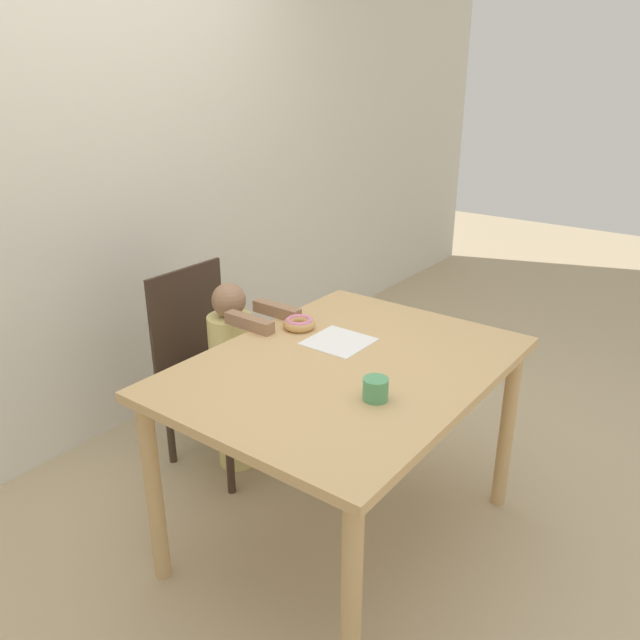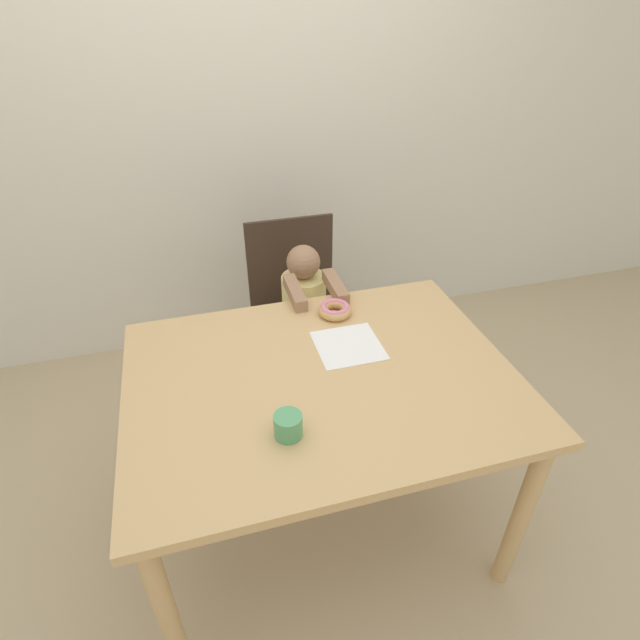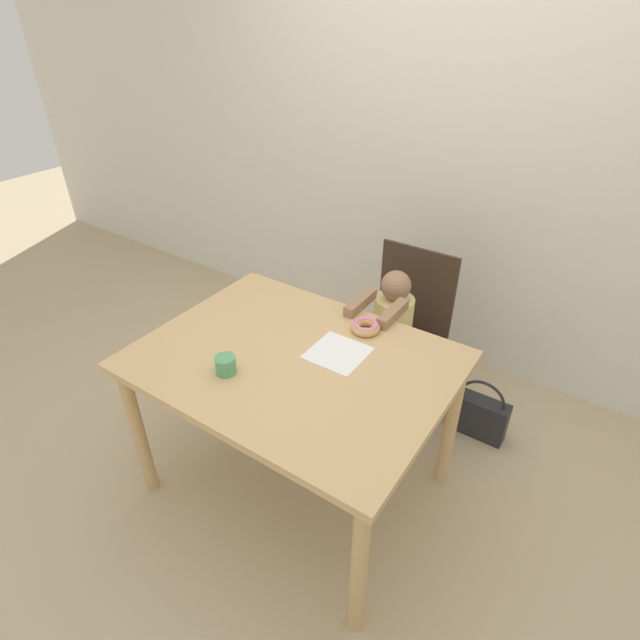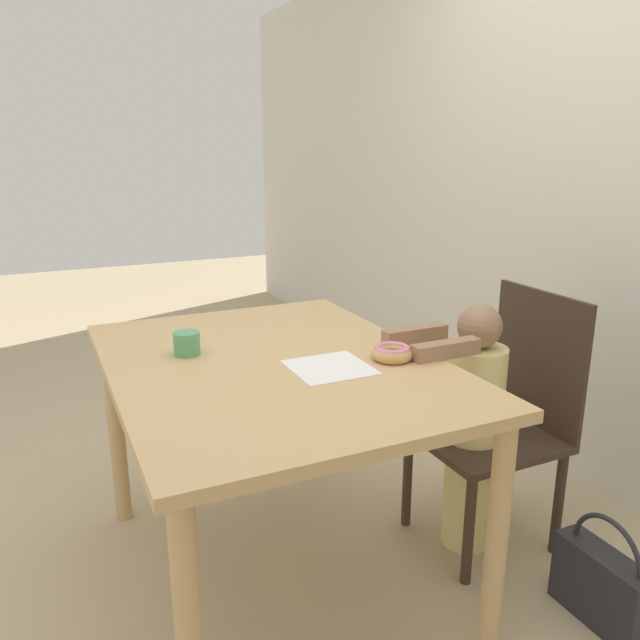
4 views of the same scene
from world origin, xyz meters
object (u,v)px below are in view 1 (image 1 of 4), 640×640
chair (212,368)px  child_figure (234,375)px  donut (299,323)px  handbag (284,391)px  cup (376,389)px

chair → child_figure: chair is taller
chair → donut: 0.60m
handbag → cup: (-0.78, -1.04, 0.68)m
chair → cup: bearing=-104.7°
child_figure → donut: size_ratio=6.95×
chair → handbag: (0.50, -0.01, -0.33)m
chair → handbag: 0.60m
cup → child_figure: bearing=73.1°
chair → cup: size_ratio=11.12×
handbag → cup: 1.47m
handbag → donut: bearing=-133.8°
donut → cup: 0.64m
cup → donut: bearing=60.8°
donut → handbag: size_ratio=0.36×
donut → cup: size_ratio=1.57×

